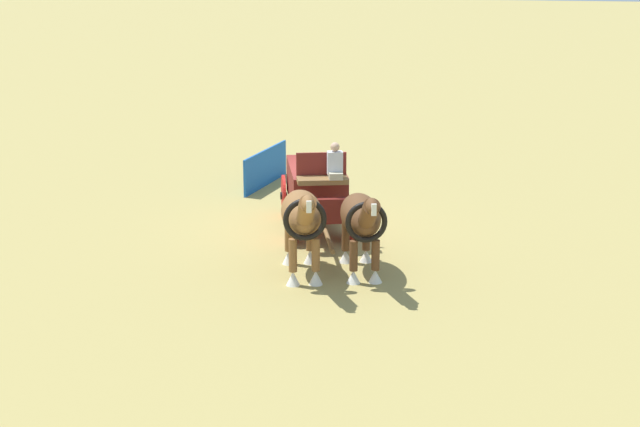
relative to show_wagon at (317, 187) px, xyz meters
name	(u,v)px	position (x,y,z in m)	size (l,w,h in m)	color
ground_plane	(316,227)	(-0.15, -0.05, -1.10)	(220.00, 220.00, 0.00)	#9E8C4C
show_wagon	(317,187)	(0.00, 0.00, 0.00)	(5.75, 2.61, 2.57)	maroon
draft_horse_near	(361,219)	(3.27, 1.74, 0.17)	(3.01, 1.46, 2.13)	brown
draft_horse_off	(302,217)	(3.66, 0.50, 0.26)	(3.04, 1.49, 2.23)	brown
sponsor_banner	(266,168)	(-4.26, -2.56, -0.55)	(3.20, 0.06, 1.10)	#1959B2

